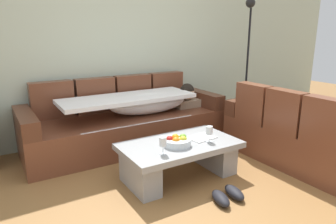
# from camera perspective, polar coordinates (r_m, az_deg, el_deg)

# --- Properties ---
(ground_plane) EXTENTS (14.00, 14.00, 0.00)m
(ground_plane) POSITION_cam_1_polar(r_m,az_deg,el_deg) (2.95, 8.14, -15.41)
(ground_plane) COLOR olive
(back_wall) EXTENTS (9.00, 0.10, 2.70)m
(back_wall) POSITION_cam_1_polar(r_m,az_deg,el_deg) (4.41, -9.58, 13.03)
(back_wall) COLOR beige
(back_wall) RESTS_ON ground_plane
(couch_along_wall) EXTENTS (2.57, 0.92, 0.88)m
(couch_along_wall) POSITION_cam_1_polar(r_m,az_deg,el_deg) (4.06, -7.32, -1.70)
(couch_along_wall) COLOR brown
(couch_along_wall) RESTS_ON ground_plane
(couch_near_window) EXTENTS (0.92, 1.73, 0.88)m
(couch_near_window) POSITION_cam_1_polar(r_m,az_deg,el_deg) (3.85, 23.94, -3.73)
(couch_near_window) COLOR brown
(couch_near_window) RESTS_ON ground_plane
(coffee_table) EXTENTS (1.20, 0.68, 0.38)m
(coffee_table) POSITION_cam_1_polar(r_m,az_deg,el_deg) (3.17, 2.17, -8.17)
(coffee_table) COLOR #999B9D
(coffee_table) RESTS_ON ground_plane
(fruit_bowl) EXTENTS (0.28, 0.28, 0.10)m
(fruit_bowl) POSITION_cam_1_polar(r_m,az_deg,el_deg) (3.03, 1.72, -5.52)
(fruit_bowl) COLOR silver
(fruit_bowl) RESTS_ON coffee_table
(wine_glass_near_left) EXTENTS (0.07, 0.07, 0.17)m
(wine_glass_near_left) POSITION_cam_1_polar(r_m,az_deg,el_deg) (2.79, -0.96, -5.73)
(wine_glass_near_left) COLOR silver
(wine_glass_near_left) RESTS_ON coffee_table
(wine_glass_near_right) EXTENTS (0.07, 0.07, 0.17)m
(wine_glass_near_right) POSITION_cam_1_polar(r_m,az_deg,el_deg) (3.13, 7.75, -3.55)
(wine_glass_near_right) COLOR silver
(wine_glass_near_right) RESTS_ON coffee_table
(open_magazine) EXTENTS (0.30, 0.24, 0.01)m
(open_magazine) POSITION_cam_1_polar(r_m,az_deg,el_deg) (3.27, 6.29, -4.78)
(open_magazine) COLOR white
(open_magazine) RESTS_ON coffee_table
(floor_lamp) EXTENTS (0.33, 0.31, 1.95)m
(floor_lamp) POSITION_cam_1_polar(r_m,az_deg,el_deg) (4.94, 14.67, 10.22)
(floor_lamp) COLOR black
(floor_lamp) RESTS_ON ground_plane
(pair_of_shoes) EXTENTS (0.35, 0.30, 0.09)m
(pair_of_shoes) POSITION_cam_1_polar(r_m,az_deg,el_deg) (2.90, 11.14, -15.07)
(pair_of_shoes) COLOR black
(pair_of_shoes) RESTS_ON ground_plane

